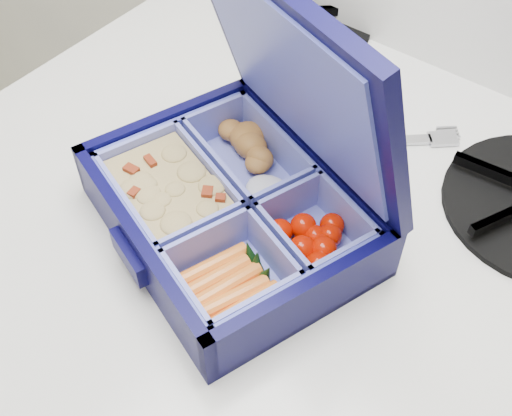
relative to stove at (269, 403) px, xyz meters
The scene contains 4 objects.
stove is the anchor object (origin of this frame).
bento_box 0.51m from the stove, 91.34° to the right, with size 0.23×0.18×0.05m, color #060433, non-canonical shape.
burner_grate_rear 0.55m from the stove, 120.54° to the left, with size 0.17×0.17×0.02m, color black.
fork 0.49m from the stove, 71.58° to the left, with size 0.02×0.17×0.01m, color #AAAAB0, non-canonical shape.
Camera 1 is at (-0.22, 1.33, 1.38)m, focal length 45.00 mm.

